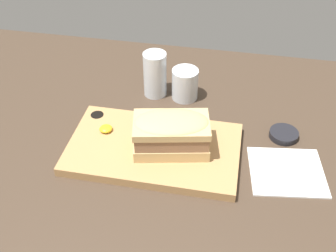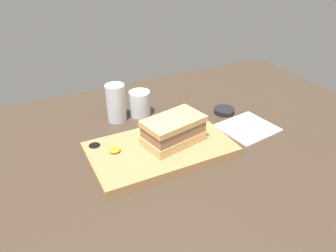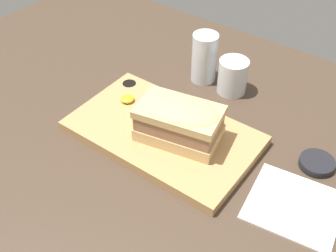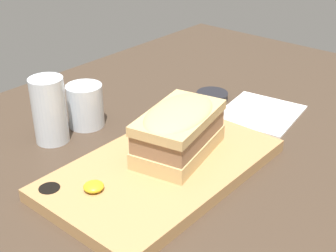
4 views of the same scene
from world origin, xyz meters
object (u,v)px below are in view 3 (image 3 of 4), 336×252
(napkin, at_px, (294,206))
(serving_board, at_px, (163,133))
(sandwich, at_px, (179,120))
(condiment_dish, at_px, (317,163))
(water_glass, at_px, (204,61))
(wine_glass, at_px, (232,78))

(napkin, bearing_deg, serving_board, 178.54)
(sandwich, height_order, condiment_dish, sandwich)
(serving_board, relative_size, water_glass, 3.16)
(serving_board, distance_m, water_glass, 0.23)
(condiment_dish, bearing_deg, napkin, -87.46)
(sandwich, bearing_deg, serving_board, 178.88)
(water_glass, height_order, napkin, water_glass)
(sandwich, height_order, wine_glass, sandwich)
(sandwich, xyz_separation_m, wine_glass, (-0.01, 0.23, -0.03))
(water_glass, relative_size, condiment_dish, 1.79)
(napkin, xyz_separation_m, condiment_dish, (-0.01, 0.12, 0.01))
(water_glass, distance_m, wine_glass, 0.08)
(napkin, distance_m, condiment_dish, 0.12)
(napkin, height_order, condiment_dish, condiment_dish)
(serving_board, distance_m, condiment_dish, 0.31)
(wine_glass, bearing_deg, condiment_dish, -24.09)
(serving_board, height_order, water_glass, water_glass)
(napkin, bearing_deg, condiment_dish, 92.54)
(napkin, bearing_deg, wine_glass, 138.45)
(serving_board, bearing_deg, wine_glass, 81.07)
(condiment_dish, bearing_deg, water_glass, 160.96)
(wine_glass, bearing_deg, sandwich, -88.55)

